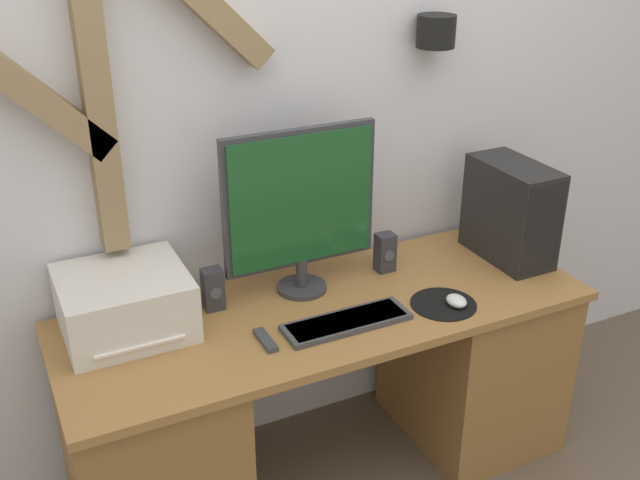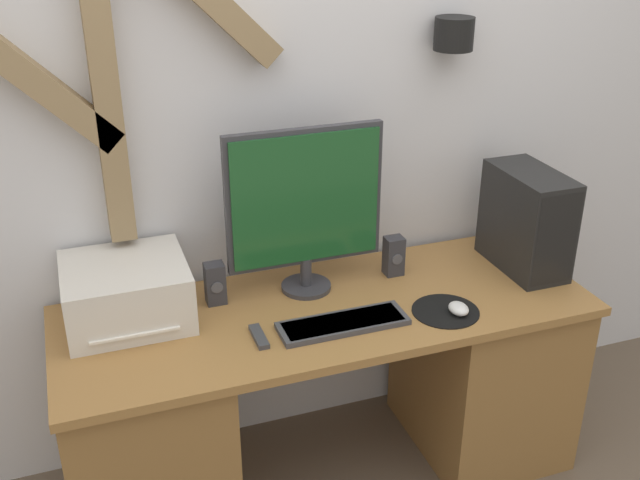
# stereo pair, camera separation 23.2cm
# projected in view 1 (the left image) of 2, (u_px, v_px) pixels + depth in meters

# --- Properties ---
(wall_back) EXTENTS (6.40, 0.18, 2.70)m
(wall_back) POSITION_uv_depth(u_px,v_px,m) (274.00, 83.00, 2.45)
(wall_back) COLOR silver
(wall_back) RESTS_ON ground_plane
(desk) EXTENTS (1.75, 0.63, 0.70)m
(desk) POSITION_uv_depth(u_px,v_px,m) (327.00, 391.00, 2.59)
(desk) COLOR olive
(desk) RESTS_ON ground_plane
(monitor) EXTENTS (0.53, 0.17, 0.56)m
(monitor) POSITION_uv_depth(u_px,v_px,m) (300.00, 204.00, 2.41)
(monitor) COLOR #333338
(monitor) RESTS_ON desk
(keyboard) EXTENTS (0.41, 0.13, 0.02)m
(keyboard) POSITION_uv_depth(u_px,v_px,m) (347.00, 322.00, 2.34)
(keyboard) COLOR #3D3D42
(keyboard) RESTS_ON desk
(mousepad) EXTENTS (0.22, 0.22, 0.00)m
(mousepad) POSITION_uv_depth(u_px,v_px,m) (443.00, 304.00, 2.45)
(mousepad) COLOR black
(mousepad) RESTS_ON desk
(mouse) EXTENTS (0.06, 0.08, 0.04)m
(mouse) POSITION_uv_depth(u_px,v_px,m) (456.00, 301.00, 2.43)
(mouse) COLOR silver
(mouse) RESTS_ON mousepad
(computer_tower) EXTENTS (0.18, 0.35, 0.36)m
(computer_tower) POSITION_uv_depth(u_px,v_px,m) (511.00, 212.00, 2.69)
(computer_tower) COLOR black
(computer_tower) RESTS_ON desk
(printer) EXTENTS (0.38, 0.36, 0.19)m
(printer) POSITION_uv_depth(u_px,v_px,m) (125.00, 303.00, 2.28)
(printer) COLOR beige
(printer) RESTS_ON desk
(speaker_left) EXTENTS (0.06, 0.06, 0.14)m
(speaker_left) POSITION_uv_depth(u_px,v_px,m) (213.00, 289.00, 2.40)
(speaker_left) COLOR #2D2D33
(speaker_left) RESTS_ON desk
(speaker_right) EXTENTS (0.06, 0.06, 0.14)m
(speaker_right) POSITION_uv_depth(u_px,v_px,m) (385.00, 252.00, 2.64)
(speaker_right) COLOR #2D2D33
(speaker_right) RESTS_ON desk
(remote_control) EXTENTS (0.03, 0.13, 0.02)m
(remote_control) POSITION_uv_depth(u_px,v_px,m) (266.00, 340.00, 2.25)
(remote_control) COLOR #38383D
(remote_control) RESTS_ON desk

